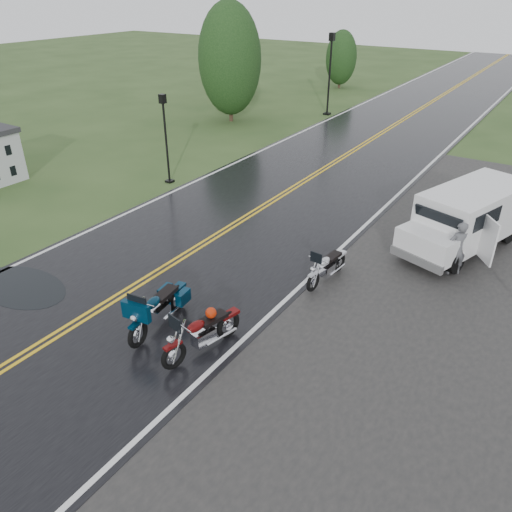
{
  "coord_description": "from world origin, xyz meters",
  "views": [
    {
      "loc": [
        9.07,
        -7.66,
        7.34
      ],
      "look_at": [
        2.8,
        2.0,
        1.0
      ],
      "focal_mm": 35.0,
      "sensor_mm": 36.0,
      "label": 1
    }
  ],
  "objects_px": {
    "motorcycle_red": "(173,347)",
    "motorcycle_teal": "(136,325)",
    "person_at_van": "(457,249)",
    "van_white": "(414,225)",
    "lamp_post_near_left": "(166,139)",
    "motorcycle_silver": "(313,275)",
    "lamp_post_far_left": "(330,75)"
  },
  "relations": [
    {
      "from": "motorcycle_teal",
      "to": "lamp_post_far_left",
      "type": "bearing_deg",
      "value": 97.76
    },
    {
      "from": "lamp_post_near_left",
      "to": "lamp_post_far_left",
      "type": "relative_size",
      "value": 0.75
    },
    {
      "from": "motorcycle_teal",
      "to": "motorcycle_red",
      "type": "bearing_deg",
      "value": -13.5
    },
    {
      "from": "motorcycle_silver",
      "to": "van_white",
      "type": "relative_size",
      "value": 0.38
    },
    {
      "from": "motorcycle_red",
      "to": "van_white",
      "type": "xyz_separation_m",
      "value": [
        2.56,
        7.92,
        0.34
      ]
    },
    {
      "from": "motorcycle_red",
      "to": "person_at_van",
      "type": "height_order",
      "value": "person_at_van"
    },
    {
      "from": "van_white",
      "to": "person_at_van",
      "type": "height_order",
      "value": "van_white"
    },
    {
      "from": "motorcycle_teal",
      "to": "motorcycle_silver",
      "type": "xyz_separation_m",
      "value": [
        2.24,
        4.22,
        -0.1
      ]
    },
    {
      "from": "motorcycle_teal",
      "to": "person_at_van",
      "type": "relative_size",
      "value": 1.37
    },
    {
      "from": "motorcycle_silver",
      "to": "person_at_van",
      "type": "bearing_deg",
      "value": 51.61
    },
    {
      "from": "motorcycle_silver",
      "to": "lamp_post_far_left",
      "type": "bearing_deg",
      "value": 119.98
    },
    {
      "from": "van_white",
      "to": "lamp_post_near_left",
      "type": "relative_size",
      "value": 1.37
    },
    {
      "from": "lamp_post_near_left",
      "to": "lamp_post_far_left",
      "type": "xyz_separation_m",
      "value": [
        0.19,
        14.58,
        0.6
      ]
    },
    {
      "from": "lamp_post_near_left",
      "to": "person_at_van",
      "type": "bearing_deg",
      "value": -6.14
    },
    {
      "from": "motorcycle_teal",
      "to": "van_white",
      "type": "relative_size",
      "value": 0.44
    },
    {
      "from": "lamp_post_near_left",
      "to": "lamp_post_far_left",
      "type": "bearing_deg",
      "value": 89.25
    },
    {
      "from": "lamp_post_far_left",
      "to": "van_white",
      "type": "bearing_deg",
      "value": -56.31
    },
    {
      "from": "motorcycle_red",
      "to": "van_white",
      "type": "relative_size",
      "value": 0.43
    },
    {
      "from": "motorcycle_silver",
      "to": "van_white",
      "type": "height_order",
      "value": "van_white"
    },
    {
      "from": "motorcycle_silver",
      "to": "lamp_post_near_left",
      "type": "height_order",
      "value": "lamp_post_near_left"
    },
    {
      "from": "motorcycle_silver",
      "to": "motorcycle_red",
      "type": "bearing_deg",
      "value": -98.75
    },
    {
      "from": "lamp_post_far_left",
      "to": "motorcycle_red",
      "type": "bearing_deg",
      "value": -71.78
    },
    {
      "from": "person_at_van",
      "to": "motorcycle_silver",
      "type": "bearing_deg",
      "value": 2.85
    },
    {
      "from": "motorcycle_red",
      "to": "lamp_post_near_left",
      "type": "distance_m",
      "value": 11.73
    },
    {
      "from": "person_at_van",
      "to": "van_white",
      "type": "bearing_deg",
      "value": -64.11
    },
    {
      "from": "motorcycle_teal",
      "to": "van_white",
      "type": "bearing_deg",
      "value": 56.56
    },
    {
      "from": "motorcycle_teal",
      "to": "lamp_post_far_left",
      "type": "height_order",
      "value": "lamp_post_far_left"
    },
    {
      "from": "motorcycle_red",
      "to": "motorcycle_teal",
      "type": "distance_m",
      "value": 1.17
    },
    {
      "from": "motorcycle_red",
      "to": "motorcycle_teal",
      "type": "xyz_separation_m",
      "value": [
        -1.17,
        0.11,
        0.02
      ]
    },
    {
      "from": "motorcycle_teal",
      "to": "motorcycle_silver",
      "type": "distance_m",
      "value": 4.78
    },
    {
      "from": "motorcycle_teal",
      "to": "person_at_van",
      "type": "height_order",
      "value": "person_at_van"
    },
    {
      "from": "motorcycle_silver",
      "to": "person_at_van",
      "type": "relative_size",
      "value": 1.17
    }
  ]
}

